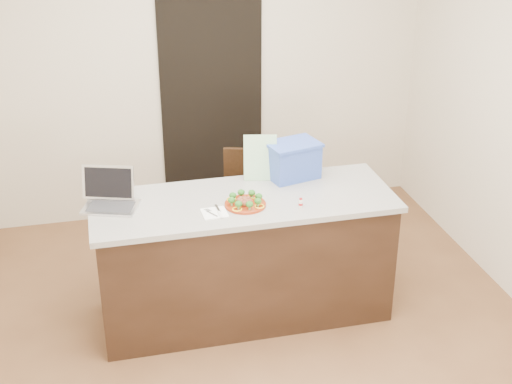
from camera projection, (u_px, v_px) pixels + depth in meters
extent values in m
plane|color=brown|center=(252.00, 332.00, 4.99)|extent=(4.00, 4.00, 0.00)
plane|color=beige|center=(199.00, 68.00, 6.16)|extent=(4.00, 0.00, 4.00)
plane|color=beige|center=(374.00, 354.00, 2.65)|extent=(4.00, 0.00, 4.00)
cube|color=black|center=(212.00, 106.00, 6.31)|extent=(0.90, 0.02, 2.00)
cube|color=black|center=(244.00, 260.00, 5.02)|extent=(2.00, 0.70, 0.88)
cube|color=beige|center=(243.00, 201.00, 4.82)|extent=(2.06, 0.76, 0.04)
cylinder|color=maroon|center=(245.00, 204.00, 4.71)|extent=(0.28, 0.28, 0.02)
torus|color=maroon|center=(245.00, 204.00, 4.71)|extent=(0.27, 0.27, 0.01)
sphere|color=brown|center=(245.00, 201.00, 4.70)|extent=(0.04, 0.04, 0.04)
sphere|color=brown|center=(248.00, 198.00, 4.73)|extent=(0.04, 0.04, 0.04)
sphere|color=brown|center=(244.00, 198.00, 4.73)|extent=(0.04, 0.04, 0.04)
sphere|color=brown|center=(241.00, 199.00, 4.72)|extent=(0.04, 0.04, 0.04)
sphere|color=brown|center=(240.00, 201.00, 4.70)|extent=(0.04, 0.04, 0.04)
sphere|color=brown|center=(241.00, 202.00, 4.68)|extent=(0.04, 0.04, 0.04)
sphere|color=brown|center=(244.00, 203.00, 4.67)|extent=(0.04, 0.04, 0.04)
sphere|color=brown|center=(248.00, 203.00, 4.67)|extent=(0.04, 0.04, 0.04)
sphere|color=brown|center=(250.00, 201.00, 4.69)|extent=(0.04, 0.04, 0.04)
ellipsoid|color=#1A4E14|center=(259.00, 196.00, 4.72)|extent=(0.05, 0.05, 0.04)
ellipsoid|color=#1A4E14|center=(252.00, 193.00, 4.77)|extent=(0.05, 0.05, 0.04)
ellipsoid|color=#1A4E14|center=(241.00, 192.00, 4.77)|extent=(0.05, 0.05, 0.04)
ellipsoid|color=#1A4E14|center=(233.00, 195.00, 4.73)|extent=(0.05, 0.05, 0.04)
ellipsoid|color=#1A4E14|center=(232.00, 200.00, 4.67)|extent=(0.05, 0.05, 0.04)
ellipsoid|color=#1A4E14|center=(239.00, 204.00, 4.62)|extent=(0.05, 0.05, 0.04)
ellipsoid|color=#1A4E14|center=(250.00, 204.00, 4.61)|extent=(0.05, 0.05, 0.04)
ellipsoid|color=#1A4E14|center=(258.00, 201.00, 4.66)|extent=(0.05, 0.05, 0.04)
torus|color=yellow|center=(253.00, 197.00, 4.79)|extent=(0.07, 0.07, 0.01)
torus|color=yellow|center=(231.00, 199.00, 4.76)|extent=(0.07, 0.07, 0.01)
torus|color=yellow|center=(237.00, 209.00, 4.62)|extent=(0.07, 0.07, 0.01)
torus|color=yellow|center=(259.00, 206.00, 4.66)|extent=(0.07, 0.07, 0.01)
cube|color=white|center=(215.00, 213.00, 4.61)|extent=(0.17, 0.17, 0.01)
cube|color=#BBBCC0|center=(212.00, 214.00, 4.59)|extent=(0.06, 0.10, 0.00)
cube|color=#BBBCC0|center=(210.00, 210.00, 4.64)|extent=(0.05, 0.05, 0.00)
cube|color=silver|center=(220.00, 215.00, 4.58)|extent=(0.02, 0.09, 0.01)
cube|color=#BBBCC0|center=(218.00, 208.00, 4.66)|extent=(0.02, 0.11, 0.00)
cylinder|color=beige|center=(301.00, 204.00, 4.69)|extent=(0.03, 0.03, 0.04)
cylinder|color=beige|center=(301.00, 200.00, 4.68)|extent=(0.02, 0.02, 0.01)
cylinder|color=#AF1216|center=(301.00, 199.00, 4.68)|extent=(0.02, 0.02, 0.01)
cylinder|color=#AF1216|center=(301.00, 204.00, 4.69)|extent=(0.03, 0.03, 0.02)
cube|color=silver|center=(111.00, 207.00, 4.68)|extent=(0.41, 0.34, 0.02)
cube|color=silver|center=(108.00, 182.00, 4.73)|extent=(0.35, 0.17, 0.23)
cube|color=black|center=(108.00, 183.00, 4.73)|extent=(0.32, 0.14, 0.20)
cube|color=#2B2A2D|center=(111.00, 207.00, 4.67)|extent=(0.33, 0.25, 0.00)
cube|color=white|center=(260.00, 158.00, 5.02)|extent=(0.24, 0.10, 0.33)
cube|color=#2F4BAB|center=(293.00, 161.00, 5.08)|extent=(0.39, 0.32, 0.24)
cube|color=#2F4BAB|center=(293.00, 144.00, 5.03)|extent=(0.42, 0.34, 0.02)
cube|color=black|center=(254.00, 212.00, 5.71)|extent=(0.50, 0.50, 0.04)
cube|color=black|center=(249.00, 175.00, 5.76)|extent=(0.39, 0.15, 0.46)
cylinder|color=black|center=(238.00, 248.00, 5.62)|extent=(0.03, 0.03, 0.43)
cylinder|color=black|center=(280.00, 243.00, 5.69)|extent=(0.03, 0.03, 0.43)
cylinder|color=black|center=(229.00, 228.00, 5.92)|extent=(0.03, 0.03, 0.43)
cylinder|color=black|center=(269.00, 223.00, 5.99)|extent=(0.03, 0.03, 0.43)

